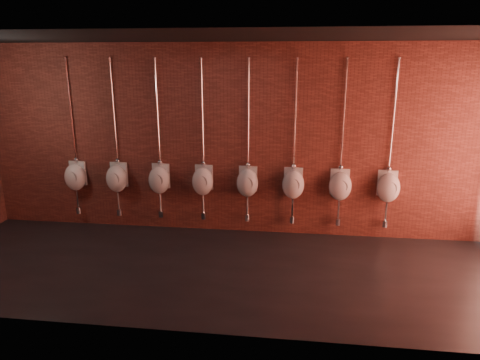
% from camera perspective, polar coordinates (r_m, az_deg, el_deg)
% --- Properties ---
extents(ground, '(8.50, 8.50, 0.00)m').
position_cam_1_polar(ground, '(6.34, -3.62, -11.76)').
color(ground, black).
rests_on(ground, ground).
extents(room_shell, '(8.54, 3.04, 3.22)m').
position_cam_1_polar(room_shell, '(5.70, -3.97, 6.51)').
color(room_shell, black).
rests_on(room_shell, ground).
extents(urinal_0, '(0.40, 0.36, 2.72)m').
position_cam_1_polar(urinal_0, '(8.11, -21.10, 0.48)').
color(urinal_0, white).
rests_on(urinal_0, ground).
extents(urinal_1, '(0.40, 0.36, 2.72)m').
position_cam_1_polar(urinal_1, '(7.78, -16.11, 0.31)').
color(urinal_1, white).
rests_on(urinal_1, ground).
extents(urinal_2, '(0.40, 0.36, 2.72)m').
position_cam_1_polar(urinal_2, '(7.52, -10.71, 0.13)').
color(urinal_2, white).
rests_on(urinal_2, ground).
extents(urinal_3, '(0.40, 0.36, 2.72)m').
position_cam_1_polar(urinal_3, '(7.32, -4.98, -0.07)').
color(urinal_3, white).
rests_on(urinal_3, ground).
extents(urinal_4, '(0.40, 0.36, 2.72)m').
position_cam_1_polar(urinal_4, '(7.21, 1.00, -0.27)').
color(urinal_4, white).
rests_on(urinal_4, ground).
extents(urinal_5, '(0.40, 0.36, 2.72)m').
position_cam_1_polar(urinal_5, '(7.17, 7.11, -0.47)').
color(urinal_5, white).
rests_on(urinal_5, ground).
extents(urinal_6, '(0.40, 0.36, 2.72)m').
position_cam_1_polar(urinal_6, '(7.22, 13.21, -0.67)').
color(urinal_6, white).
rests_on(urinal_6, ground).
extents(urinal_7, '(0.40, 0.36, 2.72)m').
position_cam_1_polar(urinal_7, '(7.34, 19.17, -0.85)').
color(urinal_7, white).
rests_on(urinal_7, ground).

